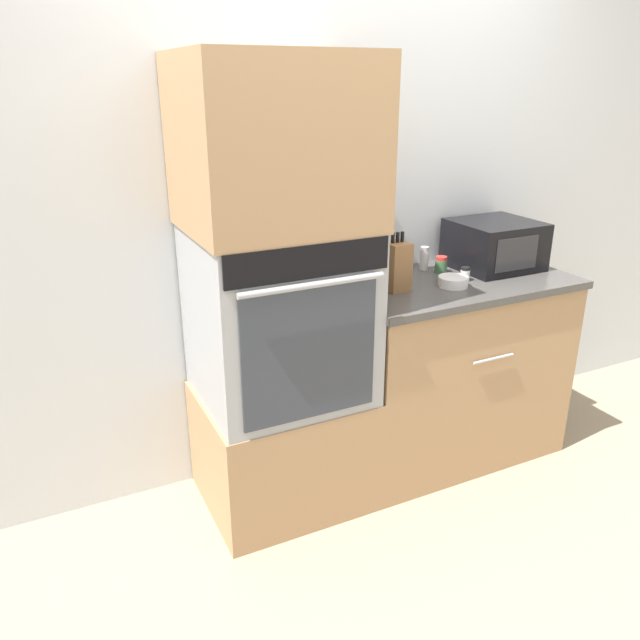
# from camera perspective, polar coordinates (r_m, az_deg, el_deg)

# --- Properties ---
(ground_plane) EXTENTS (12.00, 12.00, 0.00)m
(ground_plane) POSITION_cam_1_polar(r_m,az_deg,el_deg) (2.92, 5.67, -16.90)
(ground_plane) COLOR gray
(wall_back) EXTENTS (8.00, 0.05, 2.50)m
(wall_back) POSITION_cam_1_polar(r_m,az_deg,el_deg) (2.90, -0.04, 10.34)
(wall_back) COLOR silver
(wall_back) RESTS_ON ground_plane
(oven_cabinet_base) EXTENTS (0.69, 0.60, 0.52)m
(oven_cabinet_base) POSITION_cam_1_polar(r_m,az_deg,el_deg) (2.86, -3.44, -11.36)
(oven_cabinet_base) COLOR #A87F56
(oven_cabinet_base) RESTS_ON ground_plane
(wall_oven) EXTENTS (0.67, 0.64, 0.73)m
(wall_oven) POSITION_cam_1_polar(r_m,az_deg,el_deg) (2.57, -3.71, 0.46)
(wall_oven) COLOR #9EA0A5
(wall_oven) RESTS_ON oven_cabinet_base
(oven_cabinet_upper) EXTENTS (0.69, 0.60, 0.64)m
(oven_cabinet_upper) POSITION_cam_1_polar(r_m,az_deg,el_deg) (2.42, -4.14, 15.82)
(oven_cabinet_upper) COLOR #A87F56
(oven_cabinet_upper) RESTS_ON wall_oven
(counter_unit) EXTENTS (1.11, 0.63, 0.92)m
(counter_unit) POSITION_cam_1_polar(r_m,az_deg,el_deg) (3.16, 11.59, -4.26)
(counter_unit) COLOR #A87F56
(counter_unit) RESTS_ON ground_plane
(microwave) EXTENTS (0.39, 0.37, 0.23)m
(microwave) POSITION_cam_1_polar(r_m,az_deg,el_deg) (3.20, 15.65, 6.66)
(microwave) COLOR black
(microwave) RESTS_ON counter_unit
(knife_block) EXTENTS (0.10, 0.12, 0.26)m
(knife_block) POSITION_cam_1_polar(r_m,az_deg,el_deg) (2.77, 6.99, 4.94)
(knife_block) COLOR olive
(knife_block) RESTS_ON counter_unit
(bowl) EXTENTS (0.14, 0.14, 0.05)m
(bowl) POSITION_cam_1_polar(r_m,az_deg,el_deg) (2.88, 12.07, 3.46)
(bowl) COLOR white
(bowl) RESTS_ON counter_unit
(condiment_jar_near) EXTENTS (0.06, 0.06, 0.08)m
(condiment_jar_near) POSITION_cam_1_polar(r_m,az_deg,el_deg) (3.07, 11.00, 4.97)
(condiment_jar_near) COLOR #427047
(condiment_jar_near) RESTS_ON counter_unit
(condiment_jar_mid) EXTENTS (0.04, 0.04, 0.11)m
(condiment_jar_mid) POSITION_cam_1_polar(r_m,az_deg,el_deg) (3.11, 9.50, 5.57)
(condiment_jar_mid) COLOR silver
(condiment_jar_mid) RESTS_ON counter_unit
(condiment_jar_far) EXTENTS (0.04, 0.04, 0.07)m
(condiment_jar_far) POSITION_cam_1_polar(r_m,az_deg,el_deg) (2.97, 13.12, 4.11)
(condiment_jar_far) COLOR silver
(condiment_jar_far) RESTS_ON counter_unit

